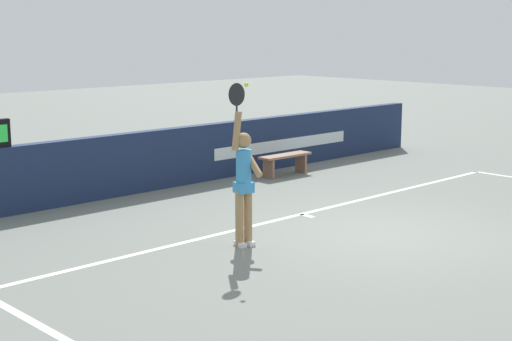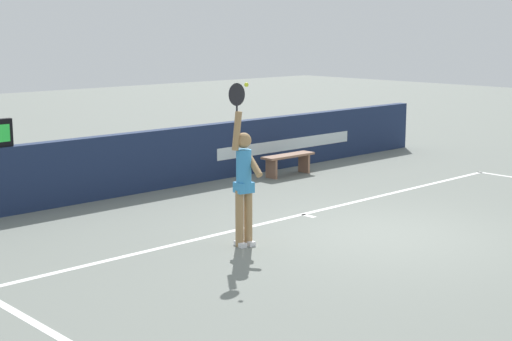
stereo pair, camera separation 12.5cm
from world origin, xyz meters
TOP-DOWN VIEW (x-y plane):
  - ground_plane at (0.00, 0.00)m, footprint 60.00×60.00m
  - court_lines at (0.00, -1.08)m, footprint 12.07×6.04m
  - back_wall at (0.01, 5.45)m, footprint 15.66×0.25m
  - tennis_player at (-2.11, 1.09)m, footprint 0.46×0.49m
  - tennis_ball at (-2.18, 0.95)m, footprint 0.07×0.07m
  - courtside_bench_near at (2.47, 4.65)m, footprint 1.38×0.37m

SIDE VIEW (x-z plane):
  - ground_plane at x=0.00m, z-range 0.00..0.00m
  - court_lines at x=0.00m, z-range 0.00..0.00m
  - courtside_bench_near at x=2.47m, z-range 0.12..0.60m
  - back_wall at x=0.01m, z-range 0.00..1.23m
  - tennis_player at x=-2.11m, z-range -0.21..2.29m
  - tennis_ball at x=-2.18m, z-range 2.44..2.51m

